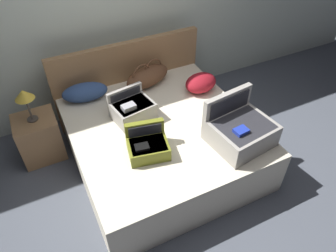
# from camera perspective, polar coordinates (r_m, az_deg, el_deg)

# --- Properties ---
(ground_plane) EXTENTS (12.00, 12.00, 0.00)m
(ground_plane) POSITION_cam_1_polar(r_m,az_deg,el_deg) (3.39, 1.98, -10.44)
(ground_plane) COLOR #4C515B
(back_wall) EXTENTS (8.00, 0.10, 2.60)m
(back_wall) POSITION_cam_1_polar(r_m,az_deg,el_deg) (3.86, -9.73, 20.32)
(back_wall) COLOR #B7C1B2
(back_wall) RESTS_ON ground
(bed) EXTENTS (1.80, 1.84, 0.52)m
(bed) POSITION_cam_1_polar(r_m,az_deg,el_deg) (3.44, -1.02, -3.06)
(bed) COLOR beige
(bed) RESTS_ON ground
(headboard) EXTENTS (1.84, 0.08, 1.00)m
(headboard) POSITION_cam_1_polar(r_m,az_deg,el_deg) (3.98, -7.07, 8.25)
(headboard) COLOR olive
(headboard) RESTS_ON ground
(hard_case_large) EXTENTS (0.61, 0.57, 0.45)m
(hard_case_large) POSITION_cam_1_polar(r_m,az_deg,el_deg) (3.07, 12.85, -0.70)
(hard_case_large) COLOR gray
(hard_case_large) RESTS_ON bed
(hard_case_medium) EXTENTS (0.45, 0.39, 0.29)m
(hard_case_medium) POSITION_cam_1_polar(r_m,az_deg,el_deg) (3.30, -6.42, 3.01)
(hard_case_medium) COLOR gray
(hard_case_medium) RESTS_ON bed
(hard_case_small) EXTENTS (0.42, 0.38, 0.27)m
(hard_case_small) POSITION_cam_1_polar(r_m,az_deg,el_deg) (2.93, -3.70, -3.48)
(hard_case_small) COLOR olive
(hard_case_small) RESTS_ON bed
(duffel_bag) EXTENTS (0.63, 0.41, 0.31)m
(duffel_bag) POSITION_cam_1_polar(r_m,az_deg,el_deg) (3.78, -3.69, 8.89)
(duffel_bag) COLOR brown
(duffel_bag) RESTS_ON bed
(pillow_near_headboard) EXTENTS (0.42, 0.34, 0.21)m
(pillow_near_headboard) POSITION_cam_1_polar(r_m,az_deg,el_deg) (3.70, 5.91, 7.74)
(pillow_near_headboard) COLOR maroon
(pillow_near_headboard) RESTS_ON bed
(pillow_center_head) EXTENTS (0.53, 0.31, 0.20)m
(pillow_center_head) POSITION_cam_1_polar(r_m,az_deg,el_deg) (3.66, -14.71, 5.91)
(pillow_center_head) COLOR navy
(pillow_center_head) RESTS_ON bed
(nightstand) EXTENTS (0.44, 0.40, 0.52)m
(nightstand) POSITION_cam_1_polar(r_m,az_deg,el_deg) (3.77, -22.09, -1.93)
(nightstand) COLOR olive
(nightstand) RESTS_ON ground
(table_lamp) EXTENTS (0.19, 0.19, 0.38)m
(table_lamp) POSITION_cam_1_polar(r_m,az_deg,el_deg) (3.43, -24.48, 4.93)
(table_lamp) COLOR #3F3833
(table_lamp) RESTS_ON nightstand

